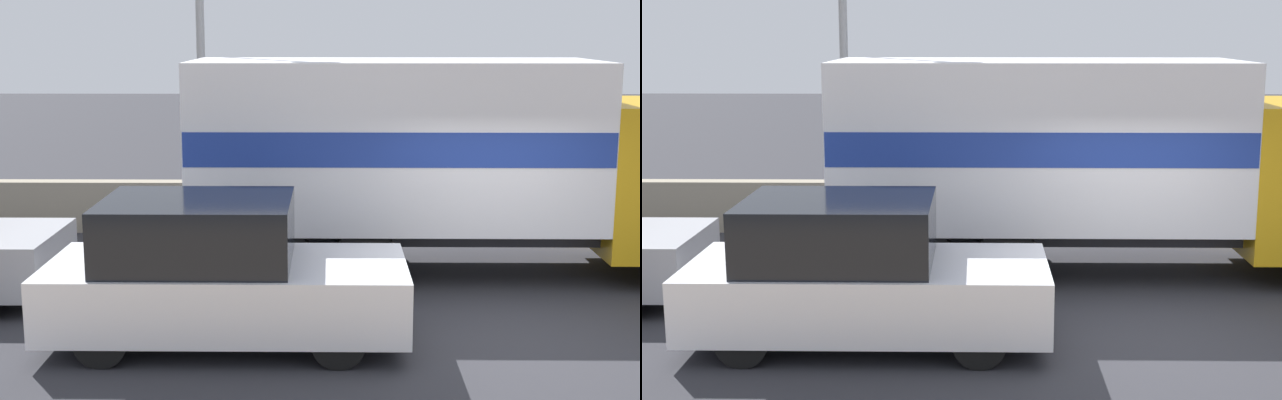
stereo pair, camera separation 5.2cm
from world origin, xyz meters
TOP-DOWN VIEW (x-y plane):
  - ground_plane at (0.00, 0.00)m, footprint 80.00×80.00m
  - stone_wall_backdrop at (0.00, 5.69)m, footprint 60.00×0.35m
  - street_lamp at (-4.35, 4.89)m, footprint 0.56×0.28m
  - box_truck at (-0.41, 2.97)m, footprint 8.05×2.36m
  - car_hatchback at (-3.49, -0.10)m, footprint 4.18×1.88m

SIDE VIEW (x-z plane):
  - ground_plane at x=0.00m, z-range 0.00..0.00m
  - stone_wall_backdrop at x=0.00m, z-range 0.00..0.92m
  - car_hatchback at x=-3.49m, z-range -0.04..1.68m
  - box_truck at x=-0.41m, z-range 0.22..3.40m
  - street_lamp at x=-4.35m, z-range 0.55..7.50m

